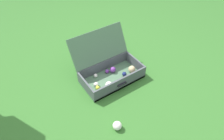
{
  "coord_description": "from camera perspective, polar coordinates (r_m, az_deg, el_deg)",
  "views": [
    {
      "loc": [
        -0.83,
        -1.4,
        1.66
      ],
      "look_at": [
        0.1,
        -0.04,
        0.14
      ],
      "focal_mm": 33.25,
      "sensor_mm": 36.0,
      "label": 1
    }
  ],
  "objects": [
    {
      "name": "stray_ball_on_grass",
      "position": [
        1.91,
        1.45,
        -15.04
      ],
      "size": [
        0.08,
        0.08,
        0.08
      ],
      "primitive_type": "sphere",
      "color": "white",
      "rests_on": "ground"
    },
    {
      "name": "ground_plane",
      "position": [
        2.32,
        -2.5,
        -2.99
      ],
      "size": [
        16.0,
        16.0,
        0.0
      ],
      "primitive_type": "plane",
      "color": "#336B28"
    },
    {
      "name": "open_suitcase",
      "position": [
        2.3,
        -0.82,
        0.38
      ],
      "size": [
        0.67,
        0.55,
        0.47
      ],
      "color": "#4C7051",
      "rests_on": "ground"
    }
  ]
}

